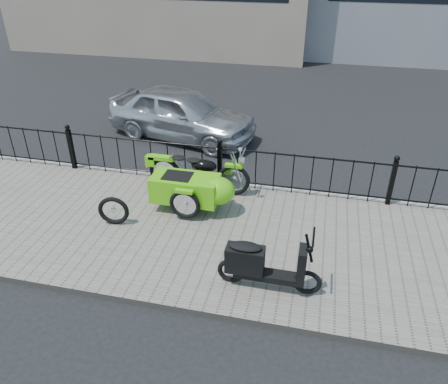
% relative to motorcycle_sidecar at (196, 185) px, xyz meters
% --- Properties ---
extents(ground, '(120.00, 120.00, 0.00)m').
position_rel_motorcycle_sidecar_xyz_m(ground, '(0.24, -0.34, -0.59)').
color(ground, black).
rests_on(ground, ground).
extents(sidewalk, '(30.00, 3.80, 0.12)m').
position_rel_motorcycle_sidecar_xyz_m(sidewalk, '(0.24, -0.84, -0.53)').
color(sidewalk, '#686258').
rests_on(sidewalk, ground).
extents(curb, '(30.00, 0.10, 0.12)m').
position_rel_motorcycle_sidecar_xyz_m(curb, '(0.24, 1.10, -0.53)').
color(curb, gray).
rests_on(curb, ground).
extents(iron_fence, '(14.11, 0.11, 1.08)m').
position_rel_motorcycle_sidecar_xyz_m(iron_fence, '(0.24, 0.96, -0.01)').
color(iron_fence, black).
rests_on(iron_fence, sidewalk).
extents(motorcycle_sidecar, '(2.28, 1.48, 0.98)m').
position_rel_motorcycle_sidecar_xyz_m(motorcycle_sidecar, '(0.00, 0.00, 0.00)').
color(motorcycle_sidecar, black).
rests_on(motorcycle_sidecar, sidewalk).
extents(scooter, '(1.60, 0.47, 1.09)m').
position_rel_motorcycle_sidecar_xyz_m(scooter, '(1.61, -2.01, -0.05)').
color(scooter, black).
rests_on(scooter, sidewalk).
extents(spare_tire, '(0.59, 0.18, 0.58)m').
position_rel_motorcycle_sidecar_xyz_m(spare_tire, '(-1.33, -0.95, -0.18)').
color(spare_tire, black).
rests_on(spare_tire, sidewalk).
extents(sedan_car, '(4.32, 2.53, 1.38)m').
position_rel_motorcycle_sidecar_xyz_m(sedan_car, '(-1.43, 3.52, 0.10)').
color(sedan_car, silver).
rests_on(sedan_car, ground).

